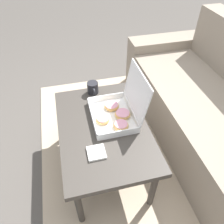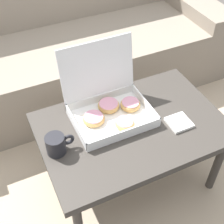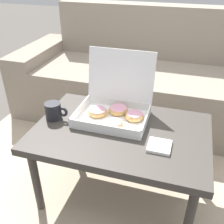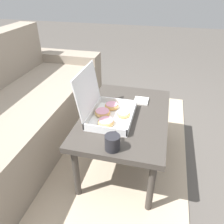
% 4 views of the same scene
% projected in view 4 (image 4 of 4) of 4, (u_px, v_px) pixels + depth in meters
% --- Properties ---
extents(ground_plane, '(12.00, 12.00, 0.00)m').
position_uv_depth(ground_plane, '(103.00, 157.00, 1.89)').
color(ground_plane, '#514C47').
extents(area_rug, '(2.43, 1.98, 0.01)m').
position_uv_depth(area_rug, '(71.00, 151.00, 1.95)').
color(area_rug, tan).
rests_on(area_rug, ground_plane).
extents(couch, '(2.31, 0.85, 0.91)m').
position_uv_depth(couch, '(12.00, 115.00, 1.89)').
color(couch, gray).
rests_on(couch, ground_plane).
extents(coffee_table, '(0.92, 0.62, 0.47)m').
position_uv_depth(coffee_table, '(125.00, 120.00, 1.63)').
color(coffee_table, '#3D3833').
rests_on(coffee_table, ground_plane).
extents(pastry_box, '(0.39, 0.35, 0.35)m').
position_uv_depth(pastry_box, '(106.00, 109.00, 1.54)').
color(pastry_box, white).
rests_on(pastry_box, coffee_table).
extents(coffee_mug, '(0.13, 0.09, 0.10)m').
position_uv_depth(coffee_mug, '(113.00, 142.00, 1.26)').
color(coffee_mug, '#232328').
rests_on(coffee_mug, coffee_table).
extents(napkin_stack, '(0.11, 0.11, 0.02)m').
position_uv_depth(napkin_stack, '(141.00, 101.00, 1.76)').
color(napkin_stack, white).
rests_on(napkin_stack, coffee_table).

